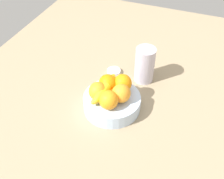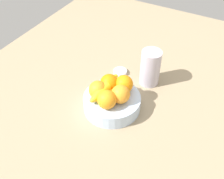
{
  "view_description": "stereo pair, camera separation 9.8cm",
  "coord_description": "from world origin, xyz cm",
  "px_view_note": "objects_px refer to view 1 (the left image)",
  "views": [
    {
      "loc": [
        72.37,
        26.13,
        79.26
      ],
      "look_at": [
        3.09,
        -0.73,
        9.87
      ],
      "focal_mm": 43.36,
      "sensor_mm": 36.0,
      "label": 1
    },
    {
      "loc": [
        68.24,
        34.99,
        79.26
      ],
      "look_at": [
        3.09,
        -0.73,
        9.87
      ],
      "focal_mm": 43.36,
      "sensor_mm": 36.0,
      "label": 2
    }
  ],
  "objects_px": {
    "orange_front_right": "(123,83)",
    "thermos_tumbler": "(145,65)",
    "fruit_bowl": "(112,102)",
    "orange_center": "(108,84)",
    "jar_lid": "(114,71)",
    "orange_front_left": "(121,93)",
    "banana_bunch": "(106,90)",
    "orange_back_left": "(98,91)",
    "orange_back_right": "(108,100)"
  },
  "relations": [
    {
      "from": "jar_lid",
      "to": "orange_back_left",
      "type": "bearing_deg",
      "value": 5.94
    },
    {
      "from": "orange_center",
      "to": "jar_lid",
      "type": "height_order",
      "value": "orange_center"
    },
    {
      "from": "orange_center",
      "to": "banana_bunch",
      "type": "xyz_separation_m",
      "value": [
        0.03,
        0.01,
        -0.01
      ]
    },
    {
      "from": "fruit_bowl",
      "to": "jar_lid",
      "type": "xyz_separation_m",
      "value": [
        -0.21,
        -0.07,
        -0.02
      ]
    },
    {
      "from": "orange_front_right",
      "to": "jar_lid",
      "type": "xyz_separation_m",
      "value": [
        -0.15,
        -0.1,
        -0.09
      ]
    },
    {
      "from": "banana_bunch",
      "to": "thermos_tumbler",
      "type": "bearing_deg",
      "value": 156.86
    },
    {
      "from": "orange_front_right",
      "to": "orange_center",
      "type": "xyz_separation_m",
      "value": [
        0.02,
        -0.05,
        0.0
      ]
    },
    {
      "from": "banana_bunch",
      "to": "thermos_tumbler",
      "type": "relative_size",
      "value": 1.09
    },
    {
      "from": "fruit_bowl",
      "to": "orange_center",
      "type": "xyz_separation_m",
      "value": [
        -0.03,
        -0.03,
        0.07
      ]
    },
    {
      "from": "orange_front_left",
      "to": "orange_back_right",
      "type": "distance_m",
      "value": 0.06
    },
    {
      "from": "orange_front_right",
      "to": "thermos_tumbler",
      "type": "relative_size",
      "value": 0.45
    },
    {
      "from": "orange_front_left",
      "to": "orange_center",
      "type": "height_order",
      "value": "same"
    },
    {
      "from": "orange_front_right",
      "to": "orange_back_right",
      "type": "distance_m",
      "value": 0.11
    },
    {
      "from": "orange_back_right",
      "to": "thermos_tumbler",
      "type": "bearing_deg",
      "value": 166.85
    },
    {
      "from": "orange_center",
      "to": "thermos_tumbler",
      "type": "xyz_separation_m",
      "value": [
        -0.18,
        0.1,
        -0.01
      ]
    },
    {
      "from": "orange_front_left",
      "to": "orange_front_right",
      "type": "relative_size",
      "value": 1.0
    },
    {
      "from": "thermos_tumbler",
      "to": "jar_lid",
      "type": "relative_size",
      "value": 2.6
    },
    {
      "from": "orange_back_right",
      "to": "orange_center",
      "type": "bearing_deg",
      "value": -157.11
    },
    {
      "from": "orange_back_left",
      "to": "orange_back_right",
      "type": "xyz_separation_m",
      "value": [
        0.03,
        0.05,
        0.0
      ]
    },
    {
      "from": "banana_bunch",
      "to": "jar_lid",
      "type": "distance_m",
      "value": 0.23
    },
    {
      "from": "orange_back_left",
      "to": "banana_bunch",
      "type": "xyz_separation_m",
      "value": [
        -0.02,
        0.02,
        -0.01
      ]
    },
    {
      "from": "orange_center",
      "to": "orange_back_left",
      "type": "height_order",
      "value": "same"
    },
    {
      "from": "jar_lid",
      "to": "thermos_tumbler",
      "type": "bearing_deg",
      "value": 92.92
    },
    {
      "from": "orange_center",
      "to": "orange_back_right",
      "type": "relative_size",
      "value": 1.0
    },
    {
      "from": "orange_front_right",
      "to": "banana_bunch",
      "type": "xyz_separation_m",
      "value": [
        0.05,
        -0.05,
        -0.01
      ]
    },
    {
      "from": "fruit_bowl",
      "to": "orange_front_right",
      "type": "relative_size",
      "value": 3.11
    },
    {
      "from": "orange_front_right",
      "to": "orange_back_right",
      "type": "bearing_deg",
      "value": -10.13
    },
    {
      "from": "orange_front_right",
      "to": "jar_lid",
      "type": "distance_m",
      "value": 0.2
    },
    {
      "from": "orange_back_left",
      "to": "orange_back_right",
      "type": "height_order",
      "value": "same"
    },
    {
      "from": "orange_back_left",
      "to": "thermos_tumbler",
      "type": "height_order",
      "value": "thermos_tumbler"
    },
    {
      "from": "orange_center",
      "to": "orange_front_left",
      "type": "bearing_deg",
      "value": 64.46
    },
    {
      "from": "banana_bunch",
      "to": "orange_back_right",
      "type": "bearing_deg",
      "value": 29.42
    },
    {
      "from": "thermos_tumbler",
      "to": "jar_lid",
      "type": "bearing_deg",
      "value": -87.08
    },
    {
      "from": "orange_back_right",
      "to": "thermos_tumbler",
      "type": "height_order",
      "value": "thermos_tumbler"
    },
    {
      "from": "orange_front_right",
      "to": "thermos_tumbler",
      "type": "bearing_deg",
      "value": 164.91
    },
    {
      "from": "fruit_bowl",
      "to": "thermos_tumbler",
      "type": "distance_m",
      "value": 0.23
    },
    {
      "from": "orange_back_left",
      "to": "banana_bunch",
      "type": "distance_m",
      "value": 0.03
    },
    {
      "from": "orange_back_left",
      "to": "orange_center",
      "type": "bearing_deg",
      "value": 160.94
    },
    {
      "from": "banana_bunch",
      "to": "orange_front_right",
      "type": "bearing_deg",
      "value": 137.81
    },
    {
      "from": "orange_back_left",
      "to": "orange_front_left",
      "type": "bearing_deg",
      "value": 103.33
    },
    {
      "from": "thermos_tumbler",
      "to": "orange_front_right",
      "type": "bearing_deg",
      "value": -15.09
    },
    {
      "from": "orange_back_right",
      "to": "jar_lid",
      "type": "bearing_deg",
      "value": -163.58
    },
    {
      "from": "orange_front_left",
      "to": "banana_bunch",
      "type": "relative_size",
      "value": 0.41
    },
    {
      "from": "orange_back_left",
      "to": "thermos_tumbler",
      "type": "relative_size",
      "value": 0.45
    },
    {
      "from": "fruit_bowl",
      "to": "jar_lid",
      "type": "bearing_deg",
      "value": -160.97
    },
    {
      "from": "orange_front_right",
      "to": "orange_back_right",
      "type": "relative_size",
      "value": 1.0
    },
    {
      "from": "banana_bunch",
      "to": "thermos_tumbler",
      "type": "xyz_separation_m",
      "value": [
        -0.21,
        0.09,
        -0.01
      ]
    },
    {
      "from": "orange_center",
      "to": "jar_lid",
      "type": "distance_m",
      "value": 0.2
    },
    {
      "from": "orange_front_right",
      "to": "thermos_tumbler",
      "type": "distance_m",
      "value": 0.17
    },
    {
      "from": "orange_front_right",
      "to": "orange_back_left",
      "type": "xyz_separation_m",
      "value": [
        0.08,
        -0.07,
        0.0
      ]
    }
  ]
}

